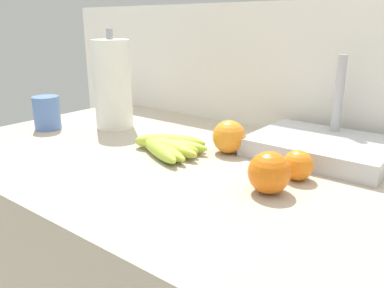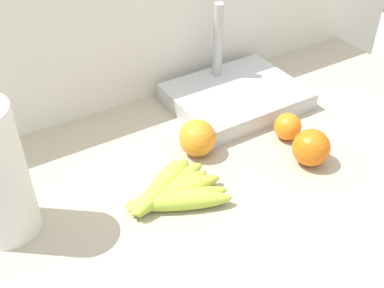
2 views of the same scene
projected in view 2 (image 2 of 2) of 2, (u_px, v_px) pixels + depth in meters
name	position (u px, v px, depth m)	size (l,w,h in m)	color
wall_back	(145.00, 170.00, 1.44)	(1.82, 0.06, 1.30)	silver
banana_bunch	(171.00, 192.00, 0.94)	(0.21, 0.19, 0.04)	#AFCD3F
orange_far_right	(288.00, 127.00, 1.10)	(0.06, 0.06, 0.06)	orange
orange_center	(198.00, 138.00, 1.05)	(0.08, 0.08, 0.08)	orange
orange_right	(311.00, 148.00, 1.02)	(0.08, 0.08, 0.08)	orange
sink_basin	(235.00, 95.00, 1.22)	(0.32, 0.26, 0.24)	#B7BABF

